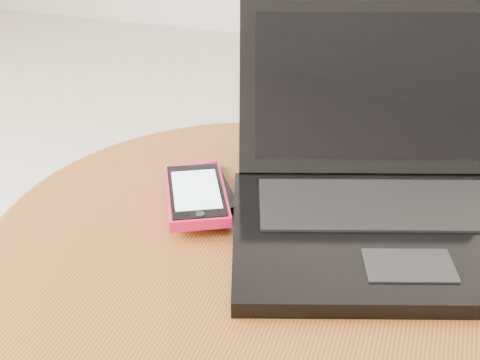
% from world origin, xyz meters
% --- Properties ---
extents(table, '(0.61, 0.61, 0.49)m').
position_xyz_m(table, '(-0.07, -0.08, 0.38)').
color(table, '#5B2D1F').
rests_on(table, ground).
extents(laptop, '(0.44, 0.45, 0.20)m').
position_xyz_m(laptop, '(0.06, 0.00, 0.53)').
color(laptop, black).
rests_on(laptop, table).
extents(phone_black, '(0.12, 0.13, 0.01)m').
position_xyz_m(phone_black, '(-0.16, -0.01, 0.49)').
color(phone_black, black).
rests_on(phone_black, table).
extents(phone_pink, '(0.12, 0.14, 0.02)m').
position_xyz_m(phone_pink, '(-0.15, -0.05, 0.51)').
color(phone_pink, '#DE1245').
rests_on(phone_pink, phone_black).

